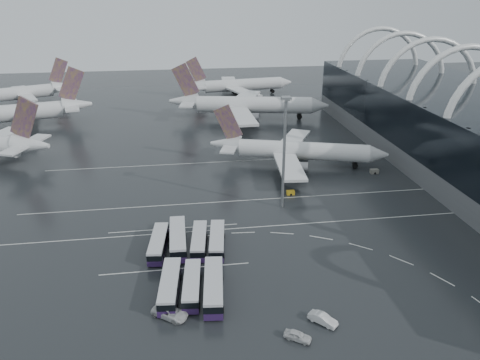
{
  "coord_description": "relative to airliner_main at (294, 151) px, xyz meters",
  "views": [
    {
      "loc": [
        -22.81,
        -91.61,
        49.43
      ],
      "look_at": [
        -8.02,
        8.58,
        7.0
      ],
      "focal_mm": 35.0,
      "sensor_mm": 36.0,
      "label": 1
    }
  ],
  "objects": [
    {
      "name": "lane_marking_far",
      "position": [
        -11.87,
        5.65,
        -4.4
      ],
      "size": [
        120.0,
        0.25,
        0.01
      ],
      "primitive_type": "cube",
      "color": "silver",
      "rests_on": "ground"
    },
    {
      "name": "van_curve_b",
      "position": [
        -17.97,
        -72.15,
        -3.69
      ],
      "size": [
        4.45,
        3.7,
        1.43
      ],
      "primitive_type": "imported",
      "rotation": [
        0.0,
        0.0,
        1.0
      ],
      "color": "silver",
      "rests_on": "ground"
    },
    {
      "name": "airliner_gate_b",
      "position": [
        -5.9,
        53.15,
        1.06
      ],
      "size": [
        62.61,
        55.47,
        21.82
      ],
      "rotation": [
        0.0,
        0.0,
        -0.19
      ],
      "color": "silver",
      "rests_on": "ground"
    },
    {
      "name": "floodlight_mast",
      "position": [
        -9.87,
        -27.23,
        12.44
      ],
      "size": [
        2.05,
        2.05,
        26.77
      ],
      "color": "gray",
      "rests_on": "ground"
    },
    {
      "name": "bus_row_near_a",
      "position": [
        -38.97,
        -43.35,
        -2.7
      ],
      "size": [
        4.24,
        12.85,
        3.1
      ],
      "rotation": [
        0.0,
        0.0,
        1.46
      ],
      "color": "#2C133D",
      "rests_on": "ground"
    },
    {
      "name": "gse_cart_belly_d",
      "position": [
        20.91,
        -9.92,
        -3.79
      ],
      "size": [
        2.27,
        1.34,
        1.24
      ],
      "primitive_type": "cube",
      "color": "slate",
      "rests_on": "ground"
    },
    {
      "name": "ground",
      "position": [
        -11.87,
        -34.35,
        -4.4
      ],
      "size": [
        420.0,
        420.0,
        0.0
      ],
      "primitive_type": "plane",
      "color": "black",
      "rests_on": "ground"
    },
    {
      "name": "bus_bay_line_south",
      "position": [
        -35.87,
        -50.35,
        -4.4
      ],
      "size": [
        28.0,
        0.25,
        0.01
      ],
      "primitive_type": "cube",
      "color": "silver",
      "rests_on": "ground"
    },
    {
      "name": "airliner_main",
      "position": [
        0.0,
        0.0,
        0.0
      ],
      "size": [
        50.95,
        44.12,
        17.58
      ],
      "rotation": [
        0.0,
        0.0,
        -0.3
      ],
      "color": "silver",
      "rests_on": "ground"
    },
    {
      "name": "airliner_gate_c",
      "position": [
        -3.18,
        95.76,
        0.36
      ],
      "size": [
        53.44,
        48.89,
        19.03
      ],
      "rotation": [
        0.0,
        0.0,
        0.13
      ],
      "color": "silver",
      "rests_on": "ground"
    },
    {
      "name": "bus_row_near_b",
      "position": [
        -35.07,
        -42.28,
        -2.51
      ],
      "size": [
        3.5,
        14.01,
        3.44
      ],
      "rotation": [
        0.0,
        0.0,
        1.56
      ],
      "color": "#2C133D",
      "rests_on": "ground"
    },
    {
      "name": "bus_row_far_b",
      "position": [
        -33.08,
        -58.31,
        -2.73
      ],
      "size": [
        3.98,
        12.56,
        3.04
      ],
      "rotation": [
        0.0,
        0.0,
        1.47
      ],
      "color": "#2C133D",
      "rests_on": "ground"
    },
    {
      "name": "bus_row_far_a",
      "position": [
        -36.84,
        -58.12,
        -2.61
      ],
      "size": [
        4.31,
        13.49,
        3.26
      ],
      "rotation": [
        0.0,
        0.0,
        1.47
      ],
      "color": "#2C133D",
      "rests_on": "ground"
    },
    {
      "name": "bus_row_far_c",
      "position": [
        -29.44,
        -59.56,
        -2.51
      ],
      "size": [
        4.55,
        14.25,
        3.45
      ],
      "rotation": [
        0.0,
        0.0,
        1.47
      ],
      "color": "#2C133D",
      "rests_on": "ground"
    },
    {
      "name": "bus_row_near_d",
      "position": [
        -27.25,
        -43.86,
        -2.69
      ],
      "size": [
        4.42,
        12.89,
        3.11
      ],
      "rotation": [
        0.0,
        0.0,
        1.44
      ],
      "color": "#2C133D",
      "rests_on": "ground"
    },
    {
      "name": "van_curve_c",
      "position": [
        -13.09,
        -69.08,
        -3.62
      ],
      "size": [
        4.48,
        4.56,
        1.56
      ],
      "primitive_type": "imported",
      "rotation": [
        0.0,
        0.0,
        0.77
      ],
      "color": "silver",
      "rests_on": "ground"
    },
    {
      "name": "lane_marking_mid",
      "position": [
        -11.87,
        -22.35,
        -4.4
      ],
      "size": [
        120.0,
        0.25,
        0.01
      ],
      "primitive_type": "cube",
      "color": "silver",
      "rests_on": "ground"
    },
    {
      "name": "gse_cart_belly_e",
      "position": [
        0.57,
        -5.49,
        -3.87
      ],
      "size": [
        1.97,
        1.17,
        1.08
      ],
      "primitive_type": "cube",
      "color": "#B28C17",
      "rests_on": "ground"
    },
    {
      "name": "jet_remote_far",
      "position": [
        -99.12,
        92.92,
        0.57
      ],
      "size": [
        42.64,
        34.78,
        19.25
      ],
      "rotation": [
        0.0,
        0.0,
        3.54
      ],
      "color": "silver",
      "rests_on": "ground"
    },
    {
      "name": "gse_cart_belly_c",
      "position": [
        -6.1,
        -20.58,
        -3.86
      ],
      "size": [
        1.98,
        1.17,
        1.08
      ],
      "primitive_type": "cube",
      "color": "#B28C17",
      "rests_on": "ground"
    },
    {
      "name": "jet_remote_mid",
      "position": [
        -88.51,
        54.25,
        1.14
      ],
      "size": [
        49.18,
        39.84,
        21.48
      ],
      "rotation": [
        0.0,
        0.0,
        3.36
      ],
      "color": "silver",
      "rests_on": "ground"
    },
    {
      "name": "lane_marking_near",
      "position": [
        -11.87,
        -36.35,
        -4.4
      ],
      "size": [
        120.0,
        0.25,
        0.01
      ],
      "primitive_type": "cube",
      "color": "silver",
      "rests_on": "ground"
    },
    {
      "name": "bus_row_near_c",
      "position": [
        -30.84,
        -43.36,
        -2.73
      ],
      "size": [
        4.21,
        12.59,
        3.04
      ],
      "rotation": [
        0.0,
        0.0,
        1.45
      ],
      "color": "#2C133D",
      "rests_on": "ground"
    },
    {
      "name": "van_curve_a",
      "position": [
        -36.92,
        -64.05,
        -3.56
      ],
      "size": [
        6.55,
        5.77,
        1.68
      ],
      "primitive_type": "imported",
      "rotation": [
        0.0,
        0.0,
        0.96
      ],
      "color": "silver",
      "rests_on": "ground"
    },
    {
      "name": "bus_bay_line_north",
      "position": [
        -35.87,
        -34.35,
        -4.4
      ],
      "size": [
        28.0,
        0.25,
        0.01
      ],
      "primitive_type": "cube",
      "color": "silver",
      "rests_on": "ground"
    }
  ]
}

